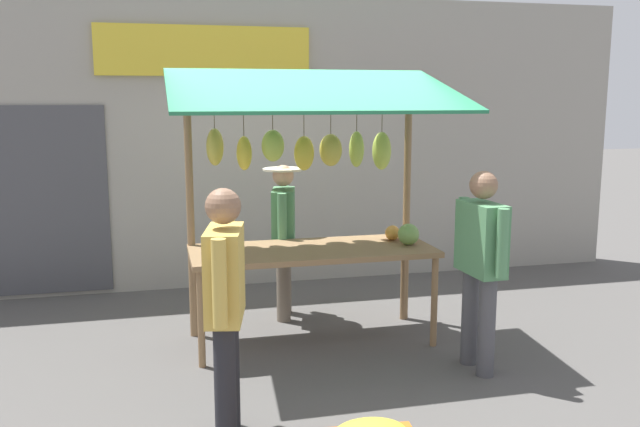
{
  "coord_description": "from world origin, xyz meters",
  "views": [
    {
      "loc": [
        1.36,
        5.87,
        2.23
      ],
      "look_at": [
        0.0,
        0.3,
        1.25
      ],
      "focal_mm": 38.11,
      "sensor_mm": 36.0,
      "label": 1
    }
  ],
  "objects": [
    {
      "name": "ground_plane",
      "position": [
        0.0,
        0.0,
        0.0
      ],
      "size": [
        40.0,
        40.0,
        0.0
      ],
      "primitive_type": "plane",
      "color": "#514F4C"
    },
    {
      "name": "street_backdrop",
      "position": [
        0.07,
        -2.2,
        1.7
      ],
      "size": [
        9.0,
        0.3,
        3.4
      ],
      "color": "#9E998E",
      "rests_on": "ground"
    },
    {
      "name": "market_stall",
      "position": [
        -0.04,
        -0.06,
        1.56
      ],
      "size": [
        2.5,
        1.46,
        2.5
      ],
      "color": "olive",
      "rests_on": "ground"
    },
    {
      "name": "vendor_with_sunhat",
      "position": [
        0.12,
        -0.75,
        0.92
      ],
      "size": [
        0.41,
        0.66,
        1.57
      ],
      "rotation": [
        0.0,
        0.0,
        1.34
      ],
      "color": "#726656",
      "rests_on": "ground"
    },
    {
      "name": "shopper_with_ponytail",
      "position": [
        -1.17,
        0.98,
        0.96
      ],
      "size": [
        0.24,
        0.71,
        1.66
      ],
      "rotation": [
        0.0,
        0.0,
        -1.52
      ],
      "color": "#4C4C51",
      "rests_on": "ground"
    },
    {
      "name": "shopper_in_grey_tee",
      "position": [
        0.96,
        1.65,
        0.97
      ],
      "size": [
        0.32,
        0.7,
        1.68
      ],
      "rotation": [
        0.0,
        0.0,
        -1.77
      ],
      "color": "#232328",
      "rests_on": "ground"
    }
  ]
}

